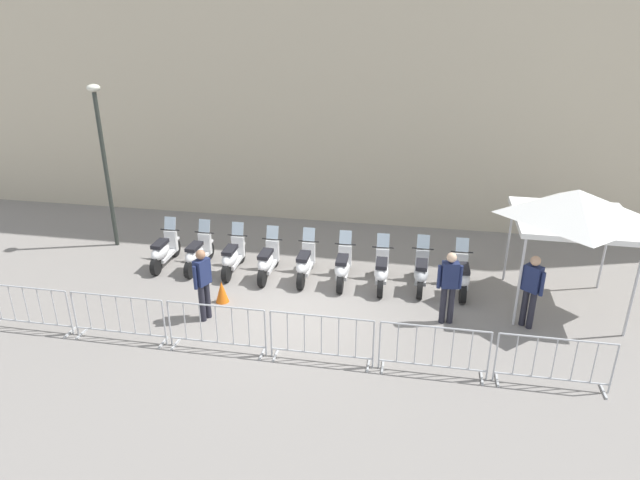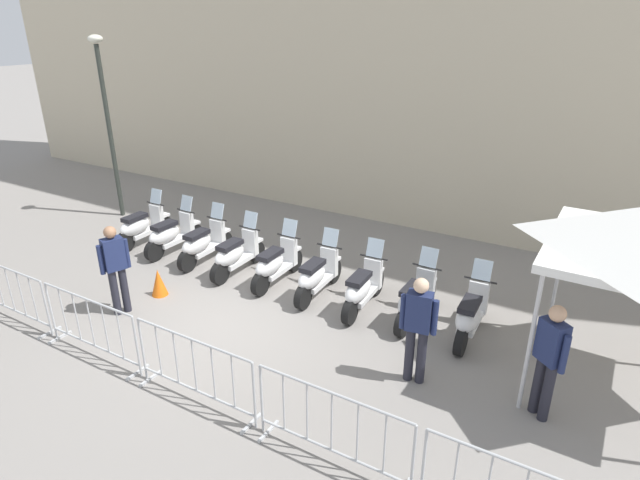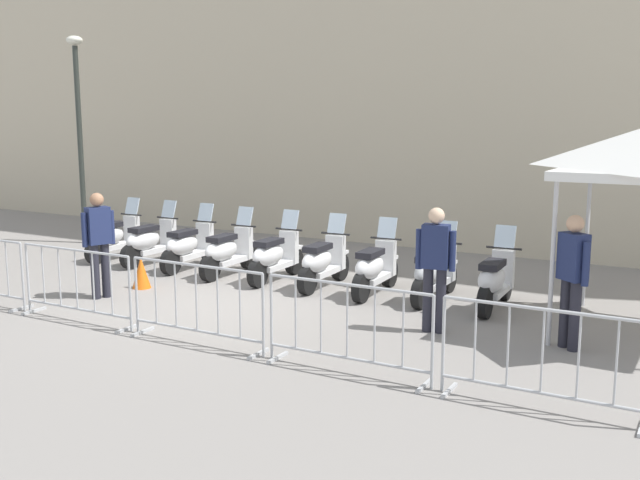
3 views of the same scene
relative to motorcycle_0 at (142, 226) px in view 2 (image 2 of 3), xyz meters
name	(u,v)px [view 2 (image 2 of 3)]	position (x,y,z in m)	size (l,w,h in m)	color
ground_plane	(220,323)	(4.03, -1.79, -0.45)	(120.00, 120.00, 0.00)	gray
motorcycle_0	(142,226)	(0.00, 0.00, 0.00)	(0.56, 1.72, 1.24)	black
motorcycle_1	(171,235)	(0.99, 0.00, 0.00)	(0.56, 1.72, 1.24)	black
motorcycle_2	(203,244)	(2.00, -0.01, 0.00)	(0.56, 1.72, 1.24)	black
motorcycle_3	(236,254)	(3.00, -0.08, 0.00)	(0.56, 1.72, 1.24)	black
motorcycle_4	(275,264)	(3.99, -0.02, 0.00)	(0.56, 1.72, 1.24)	black
motorcycle_5	(317,275)	(4.99, -0.02, 0.00)	(0.56, 1.72, 1.24)	black
motorcycle_6	(362,288)	(5.99, -0.03, 0.00)	(0.56, 1.73, 1.24)	black
motorcycle_7	(415,299)	(6.99, 0.09, 0.00)	(0.56, 1.72, 1.24)	black
motorcycle_8	(470,315)	(7.99, 0.08, 0.00)	(0.56, 1.72, 1.24)	black
barrier_segment_1	(11,294)	(0.76, -3.62, 0.07)	(2.11, 0.47, 1.07)	#B2B5B7
barrier_segment_2	(92,328)	(2.96, -3.58, 0.07)	(2.11, 0.47, 1.07)	#B2B5B7
barrier_segment_3	(195,371)	(5.16, -3.54, 0.07)	(2.11, 0.47, 1.07)	#B2B5B7
barrier_segment_4	(332,428)	(7.35, -3.50, 0.07)	(2.11, 0.47, 1.07)	#B2B5B7
street_lamp	(106,109)	(-2.11, 1.10, 2.48)	(0.36, 0.36, 4.73)	#2D332D
officer_near_row_end	(549,356)	(9.38, -1.30, 0.53)	(0.45, 0.40, 1.73)	#23232D
officer_mid_plaza	(418,325)	(7.62, -1.48, 0.53)	(0.54, 0.28, 1.73)	#23232D
officer_by_barriers	(115,265)	(2.22, -2.44, 0.53)	(0.33, 0.52, 1.73)	#23232D
traffic_cone	(159,282)	(2.29, -1.60, -0.18)	(0.32, 0.32, 0.55)	orange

